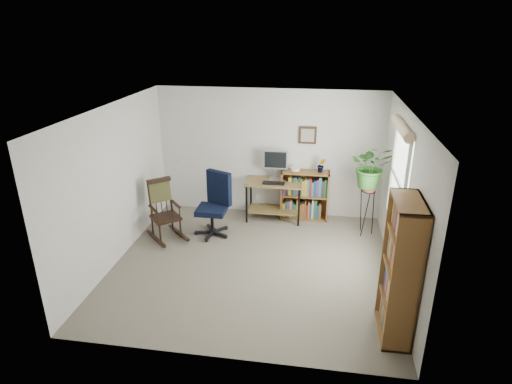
% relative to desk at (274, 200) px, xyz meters
% --- Properties ---
extents(floor, '(4.20, 4.00, 0.00)m').
position_rel_desk_xyz_m(floor, '(-0.14, -1.70, -0.38)').
color(floor, slate).
rests_on(floor, ground).
extents(ceiling, '(4.20, 4.00, 0.00)m').
position_rel_desk_xyz_m(ceiling, '(-0.14, -1.70, 2.02)').
color(ceiling, white).
rests_on(ceiling, ground).
extents(wall_back, '(4.20, 0.00, 2.40)m').
position_rel_desk_xyz_m(wall_back, '(-0.14, 0.30, 0.82)').
color(wall_back, silver).
rests_on(wall_back, ground).
extents(wall_front, '(4.20, 0.00, 2.40)m').
position_rel_desk_xyz_m(wall_front, '(-0.14, -3.70, 0.82)').
color(wall_front, silver).
rests_on(wall_front, ground).
extents(wall_left, '(0.00, 4.00, 2.40)m').
position_rel_desk_xyz_m(wall_left, '(-2.24, -1.70, 0.82)').
color(wall_left, silver).
rests_on(wall_left, ground).
extents(wall_right, '(0.00, 4.00, 2.40)m').
position_rel_desk_xyz_m(wall_right, '(1.96, -1.70, 0.82)').
color(wall_right, silver).
rests_on(wall_right, ground).
extents(window, '(0.12, 1.20, 1.50)m').
position_rel_desk_xyz_m(window, '(1.92, -1.40, 1.02)').
color(window, silver).
rests_on(window, wall_right).
extents(desk, '(1.05, 0.58, 0.75)m').
position_rel_desk_xyz_m(desk, '(0.00, 0.00, 0.00)').
color(desk, olive).
rests_on(desk, floor).
extents(monitor, '(0.46, 0.16, 0.56)m').
position_rel_desk_xyz_m(monitor, '(0.00, 0.14, 0.66)').
color(monitor, '#B4B3B8').
rests_on(monitor, desk).
extents(keyboard, '(0.40, 0.15, 0.02)m').
position_rel_desk_xyz_m(keyboard, '(0.00, -0.12, 0.39)').
color(keyboard, black).
rests_on(keyboard, desk).
extents(office_chair, '(0.82, 0.82, 1.13)m').
position_rel_desk_xyz_m(office_chair, '(-0.99, -0.82, 0.19)').
color(office_chair, black).
rests_on(office_chair, floor).
extents(rocking_chair, '(1.01, 1.05, 1.06)m').
position_rel_desk_xyz_m(rocking_chair, '(-1.74, -1.05, 0.15)').
color(rocking_chair, black).
rests_on(rocking_chair, floor).
extents(low_bookshelf, '(0.89, 0.30, 0.93)m').
position_rel_desk_xyz_m(low_bookshelf, '(0.56, 0.12, 0.09)').
color(low_bookshelf, brown).
rests_on(low_bookshelf, floor).
extents(tall_bookshelf, '(0.32, 0.75, 1.72)m').
position_rel_desk_xyz_m(tall_bookshelf, '(1.78, -2.96, 0.49)').
color(tall_bookshelf, brown).
rests_on(tall_bookshelf, floor).
extents(plant_stand, '(0.32, 0.32, 0.95)m').
position_rel_desk_xyz_m(plant_stand, '(1.66, -0.36, 0.10)').
color(plant_stand, black).
rests_on(plant_stand, floor).
extents(spider_plant, '(1.69, 1.88, 1.46)m').
position_rel_desk_xyz_m(spider_plant, '(1.66, -0.36, 1.23)').
color(spider_plant, '#2F6A25').
rests_on(spider_plant, plant_stand).
extents(potted_plant_small, '(0.13, 0.24, 0.11)m').
position_rel_desk_xyz_m(potted_plant_small, '(0.84, 0.13, 0.61)').
color(potted_plant_small, '#2F6A25').
rests_on(potted_plant_small, low_bookshelf).
extents(framed_picture, '(0.32, 0.04, 0.32)m').
position_rel_desk_xyz_m(framed_picture, '(0.56, 0.27, 1.20)').
color(framed_picture, black).
rests_on(framed_picture, wall_back).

